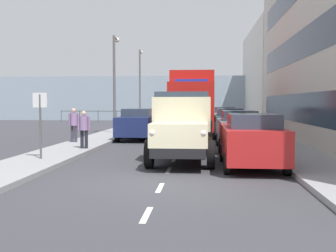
{
  "coord_description": "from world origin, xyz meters",
  "views": [
    {
      "loc": [
        -1.03,
        10.22,
        2.08
      ],
      "look_at": [
        0.45,
        -7.14,
        1.06
      ],
      "focal_mm": 43.78,
      "sensor_mm": 36.0,
      "label": 1
    }
  ],
  "objects": [
    {
      "name": "car_teal_kerbside_2",
      "position": [
        -2.57,
        -14.22,
        0.9
      ],
      "size": [
        1.78,
        4.57,
        1.72
      ],
      "color": "#1E6670",
      "rests_on": "ground_plane"
    },
    {
      "name": "ground_plane",
      "position": [
        0.0,
        -11.55,
        0.0
      ],
      "size": [
        80.0,
        80.0,
        0.0
      ],
      "primitive_type": "plane",
      "color": "#38383D"
    },
    {
      "name": "lamp_post_far",
      "position": [
        4.74,
        -27.34,
        4.15
      ],
      "size": [
        0.32,
        1.14,
        6.74
      ],
      "color": "#59595B",
      "rests_on": "sidewalk_right"
    },
    {
      "name": "car_red_kerbside_near",
      "position": [
        -2.57,
        -2.79,
        0.9
      ],
      "size": [
        1.88,
        4.04,
        1.72
      ],
      "color": "#B21E1E",
      "rests_on": "ground_plane"
    },
    {
      "name": "street_sign",
      "position": [
        4.48,
        -3.27,
        1.68
      ],
      "size": [
        0.5,
        0.07,
        2.25
      ],
      "color": "#4C4C4C",
      "rests_on": "sidewalk_right"
    },
    {
      "name": "sidewalk_right",
      "position": [
        4.59,
        -11.55,
        0.07
      ],
      "size": [
        2.13,
        42.59,
        0.15
      ],
      "primitive_type": "cube",
      "color": "gray",
      "rests_on": "ground_plane"
    },
    {
      "name": "seawall_railing",
      "position": [
        -0.0,
        -32.25,
        0.92
      ],
      "size": [
        28.08,
        0.08,
        1.2
      ],
      "color": "#4C5156",
      "rests_on": "ground_plane"
    },
    {
      "name": "pedestrian_by_lamp",
      "position": [
        3.91,
        -6.44,
        1.06
      ],
      "size": [
        0.53,
        0.34,
        1.57
      ],
      "color": "black",
      "rests_on": "sidewalk_right"
    },
    {
      "name": "car_white_kerbside_3",
      "position": [
        -2.57,
        -19.9,
        0.89
      ],
      "size": [
        1.79,
        4.12,
        1.72
      ],
      "color": "white",
      "rests_on": "ground_plane"
    },
    {
      "name": "car_navy_oppositeside_0",
      "position": [
        2.57,
        -12.2,
        0.9
      ],
      "size": [
        1.87,
        4.44,
        1.72
      ],
      "color": "navy",
      "rests_on": "ground_plane"
    },
    {
      "name": "lorry_cargo_red",
      "position": [
        -0.41,
        -14.51,
        2.08
      ],
      "size": [
        2.58,
        8.2,
        3.87
      ],
      "color": "red",
      "rests_on": "ground_plane"
    },
    {
      "name": "sidewalk_left",
      "position": [
        -4.59,
        -11.55,
        0.07
      ],
      "size": [
        2.13,
        42.59,
        0.15
      ],
      "primitive_type": "cube",
      "color": "gray",
      "rests_on": "ground_plane"
    },
    {
      "name": "road_centreline_markings",
      "position": [
        0.0,
        -10.95,
        0.0
      ],
      "size": [
        0.12,
        38.89,
        0.01
      ],
      "color": "silver",
      "rests_on": "ground_plane"
    },
    {
      "name": "sea_horizon",
      "position": [
        0.0,
        -35.85,
        2.5
      ],
      "size": [
        80.0,
        0.8,
        5.0
      ],
      "primitive_type": "cube",
      "color": "#8C9EAD",
      "rests_on": "ground_plane"
    },
    {
      "name": "pedestrian_couple_a",
      "position": [
        5.19,
        -9.09,
        1.11
      ],
      "size": [
        0.53,
        0.34,
        1.64
      ],
      "color": "#383342",
      "rests_on": "sidewalk_right"
    },
    {
      "name": "lamp_post_promenade",
      "position": [
        4.52,
        -15.38,
        3.81
      ],
      "size": [
        0.32,
        1.14,
        6.1
      ],
      "color": "#59595B",
      "rests_on": "sidewalk_right"
    },
    {
      "name": "car_grey_kerbside_1",
      "position": [
        -2.57,
        -7.86,
        0.9
      ],
      "size": [
        1.79,
        4.54,
        1.72
      ],
      "color": "slate",
      "rests_on": "ground_plane"
    },
    {
      "name": "building_far_block",
      "position": [
        -9.8,
        -30.13,
        4.53
      ],
      "size": [
        8.29,
        15.92,
        9.06
      ],
      "color": "silver",
      "rests_on": "ground_plane"
    },
    {
      "name": "truck_vintage_cream",
      "position": [
        -0.32,
        -3.83,
        1.18
      ],
      "size": [
        2.17,
        5.64,
        2.43
      ],
      "color": "black",
      "rests_on": "ground_plane"
    }
  ]
}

